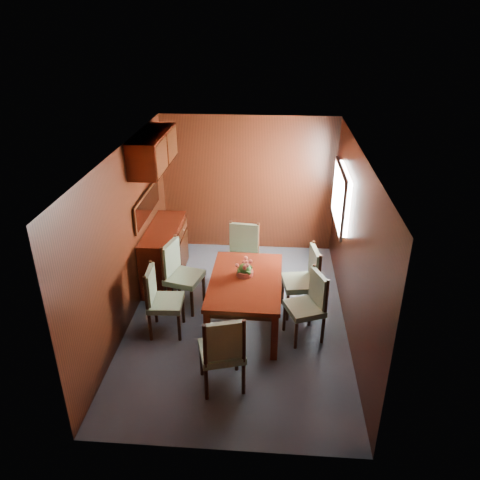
# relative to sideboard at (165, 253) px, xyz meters

# --- Properties ---
(ground) EXTENTS (4.50, 4.50, 0.00)m
(ground) POSITION_rel_sideboard_xyz_m (1.25, -1.00, -0.45)
(ground) COLOR #38424D
(ground) RESTS_ON ground
(room_shell) EXTENTS (3.06, 4.52, 2.41)m
(room_shell) POSITION_rel_sideboard_xyz_m (1.15, -0.67, 1.18)
(room_shell) COLOR black
(room_shell) RESTS_ON ground
(sideboard) EXTENTS (0.48, 1.40, 0.90)m
(sideboard) POSITION_rel_sideboard_xyz_m (0.00, 0.00, 0.00)
(sideboard) COLOR #370F06
(sideboard) RESTS_ON ground
(dining_table) EXTENTS (0.97, 1.54, 0.71)m
(dining_table) POSITION_rel_sideboard_xyz_m (1.36, -1.13, 0.16)
(dining_table) COLOR #370F06
(dining_table) RESTS_ON ground
(chair_left_near) EXTENTS (0.47, 0.49, 0.97)m
(chair_left_near) POSITION_rel_sideboard_xyz_m (0.25, -1.39, 0.09)
(chair_left_near) COLOR black
(chair_left_near) RESTS_ON ground
(chair_left_far) EXTENTS (0.58, 0.59, 1.03)m
(chair_left_far) POSITION_rel_sideboard_xyz_m (0.38, -0.75, 0.12)
(chair_left_far) COLOR black
(chair_left_far) RESTS_ON ground
(chair_right_near) EXTENTS (0.57, 0.58, 0.96)m
(chair_right_near) POSITION_rel_sideboard_xyz_m (2.21, -1.34, 0.08)
(chair_right_near) COLOR black
(chair_right_near) RESTS_ON ground
(chair_right_far) EXTENTS (0.53, 0.55, 1.02)m
(chair_right_far) POSITION_rel_sideboard_xyz_m (2.19, -0.76, 0.12)
(chair_right_far) COLOR black
(chair_right_far) RESTS_ON ground
(chair_head) EXTENTS (0.59, 0.58, 1.02)m
(chair_head) POSITION_rel_sideboard_xyz_m (1.19, -2.41, 0.12)
(chair_head) COLOR black
(chair_head) RESTS_ON ground
(chair_foot) EXTENTS (0.54, 0.52, 1.03)m
(chair_foot) POSITION_rel_sideboard_xyz_m (1.25, -0.12, 0.12)
(chair_foot) COLOR black
(chair_foot) RESTS_ON ground
(flower_centerpiece) EXTENTS (0.25, 0.25, 0.25)m
(flower_centerpiece) POSITION_rel_sideboard_xyz_m (1.34, -1.02, 0.38)
(flower_centerpiece) COLOR #B64537
(flower_centerpiece) RESTS_ON dining_table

